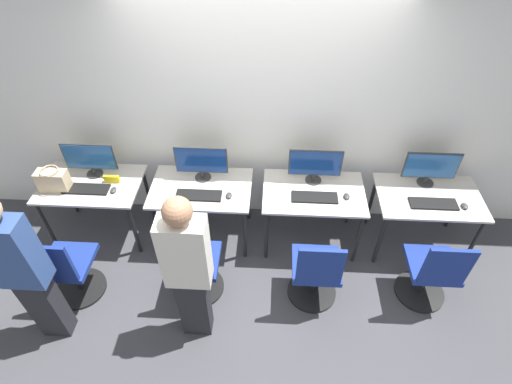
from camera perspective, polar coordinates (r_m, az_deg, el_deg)
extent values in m
plane|color=#3D3D42|center=(4.35, -0.10, -9.63)|extent=(20.00, 20.00, 0.00)
cube|color=silver|center=(4.00, 0.53, 12.04)|extent=(12.00, 0.05, 2.80)
cube|color=#BCB7AD|center=(4.46, -22.57, 1.04)|extent=(1.03, 0.67, 0.02)
cylinder|color=black|center=(4.73, -27.67, -4.34)|extent=(0.04, 0.04, 0.70)
cylinder|color=black|center=(4.35, -16.99, -5.18)|extent=(0.04, 0.04, 0.70)
cylinder|color=black|center=(5.07, -25.19, 0.30)|extent=(0.04, 0.04, 0.70)
cylinder|color=black|center=(4.72, -15.17, -0.09)|extent=(0.04, 0.04, 0.70)
cylinder|color=#2D2D2D|center=(4.55, -22.01, 2.45)|extent=(0.17, 0.17, 0.01)
cylinder|color=#2D2D2D|center=(4.52, -22.15, 2.86)|extent=(0.04, 0.04, 0.07)
cube|color=#2D2D2D|center=(4.42, -22.73, 4.67)|extent=(0.54, 0.01, 0.31)
cube|color=navy|center=(4.42, -22.77, 4.61)|extent=(0.51, 0.01, 0.28)
cube|color=black|center=(4.38, -23.07, 0.40)|extent=(0.46, 0.16, 0.02)
ellipsoid|color=#333333|center=(4.26, -19.70, 0.25)|extent=(0.06, 0.09, 0.03)
cylinder|color=black|center=(4.48, -23.61, -12.51)|extent=(0.48, 0.48, 0.03)
cylinder|color=black|center=(4.32, -24.40, -10.87)|extent=(0.04, 0.04, 0.40)
cube|color=navy|center=(4.15, -25.27, -9.01)|extent=(0.44, 0.44, 0.05)
cube|color=navy|center=(3.87, -27.44, -9.04)|extent=(0.40, 0.04, 0.44)
cube|color=#232328|center=(4.02, -27.72, -14.15)|extent=(0.25, 0.16, 0.77)
cube|color=navy|center=(3.49, -31.52, -7.42)|extent=(0.36, 0.20, 0.67)
cube|color=#BCB7AD|center=(4.11, -7.87, 0.53)|extent=(1.03, 0.67, 0.02)
cylinder|color=black|center=(4.28, -14.15, -5.37)|extent=(0.04, 0.04, 0.70)
cylinder|color=black|center=(4.12, -1.63, -6.06)|extent=(0.04, 0.04, 0.70)
cylinder|color=black|center=(4.65, -12.54, -0.20)|extent=(0.04, 0.04, 0.70)
cylinder|color=black|center=(4.51, -1.09, -0.64)|extent=(0.04, 0.04, 0.70)
cylinder|color=#2D2D2D|center=(4.21, -7.58, 2.12)|extent=(0.17, 0.17, 0.01)
cylinder|color=#2D2D2D|center=(4.18, -7.63, 2.56)|extent=(0.04, 0.04, 0.07)
cube|color=#2D2D2D|center=(4.07, -7.85, 4.53)|extent=(0.54, 0.01, 0.31)
cube|color=navy|center=(4.07, -7.87, 4.45)|extent=(0.51, 0.01, 0.28)
cube|color=black|center=(4.00, -8.19, -0.48)|extent=(0.46, 0.16, 0.02)
ellipsoid|color=#333333|center=(3.96, -3.88, -0.49)|extent=(0.06, 0.09, 0.03)
cylinder|color=black|center=(4.17, -7.99, -13.23)|extent=(0.48, 0.48, 0.03)
cylinder|color=black|center=(4.00, -8.28, -11.53)|extent=(0.04, 0.04, 0.40)
cube|color=navy|center=(3.82, -8.61, -9.58)|extent=(0.44, 0.44, 0.05)
cube|color=navy|center=(3.51, -9.57, -9.75)|extent=(0.40, 0.04, 0.44)
cube|color=#232328|center=(3.64, -8.70, -15.55)|extent=(0.25, 0.16, 0.76)
cube|color=silver|center=(3.06, -10.10, -8.52)|extent=(0.36, 0.20, 0.66)
sphere|color=#9E7051|center=(2.73, -11.20, -2.75)|extent=(0.22, 0.22, 0.22)
cube|color=#BCB7AD|center=(4.07, 8.27, -0.07)|extent=(1.03, 0.67, 0.02)
cylinder|color=black|center=(4.11, 1.51, -6.19)|extent=(0.04, 0.04, 0.70)
cylinder|color=black|center=(4.20, 14.31, -6.53)|extent=(0.04, 0.04, 0.70)
cylinder|color=black|center=(4.50, 1.76, -0.75)|extent=(0.04, 0.04, 0.70)
cylinder|color=black|center=(4.59, 13.40, -1.17)|extent=(0.04, 0.04, 0.70)
cylinder|color=#2D2D2D|center=(4.18, 8.17, 1.72)|extent=(0.17, 0.17, 0.01)
cylinder|color=#2D2D2D|center=(4.16, 8.23, 2.16)|extent=(0.04, 0.04, 0.07)
cube|color=#2D2D2D|center=(4.05, 8.47, 4.13)|extent=(0.54, 0.01, 0.31)
cube|color=navy|center=(4.04, 8.48, 4.05)|extent=(0.51, 0.01, 0.28)
cube|color=black|center=(3.98, 8.37, -0.76)|extent=(0.46, 0.16, 0.02)
ellipsoid|color=#333333|center=(4.05, 12.82, -0.59)|extent=(0.06, 0.09, 0.03)
cylinder|color=black|center=(4.14, 7.93, -13.87)|extent=(0.48, 0.48, 0.03)
cylinder|color=black|center=(3.97, 8.23, -12.18)|extent=(0.04, 0.04, 0.40)
cube|color=navy|center=(3.79, 8.56, -10.25)|extent=(0.44, 0.44, 0.05)
cube|color=navy|center=(3.47, 9.17, -10.48)|extent=(0.40, 0.04, 0.44)
cube|color=#BCB7AD|center=(4.34, 23.53, -0.63)|extent=(1.03, 0.67, 0.02)
cylinder|color=black|center=(4.26, 17.27, -6.56)|extent=(0.04, 0.04, 0.70)
cylinder|color=black|center=(4.59, 28.59, -6.52)|extent=(0.04, 0.04, 0.70)
cylinder|color=black|center=(4.63, 16.12, -1.26)|extent=(0.04, 0.04, 0.70)
cylinder|color=black|center=(4.94, 26.61, -1.58)|extent=(0.04, 0.04, 0.70)
cylinder|color=#2D2D2D|center=(4.47, 23.00, 1.26)|extent=(0.17, 0.17, 0.01)
cylinder|color=#2D2D2D|center=(4.44, 23.14, 1.67)|extent=(0.04, 0.04, 0.07)
cube|color=#2D2D2D|center=(4.34, 23.76, 3.49)|extent=(0.54, 0.01, 0.31)
cube|color=navy|center=(4.33, 23.79, 3.41)|extent=(0.51, 0.01, 0.28)
cube|color=black|center=(4.24, 24.01, -1.54)|extent=(0.46, 0.16, 0.02)
ellipsoid|color=#333333|center=(4.34, 27.66, -1.79)|extent=(0.06, 0.09, 0.03)
cylinder|color=black|center=(4.41, 22.24, -13.01)|extent=(0.48, 0.48, 0.03)
cylinder|color=black|center=(4.25, 23.00, -11.37)|extent=(0.04, 0.04, 0.40)
cube|color=navy|center=(4.08, 23.84, -9.51)|extent=(0.44, 0.44, 0.05)
cube|color=navy|center=(3.79, 25.64, -9.61)|extent=(0.40, 0.04, 0.44)
cube|color=tan|center=(4.46, -26.99, 1.47)|extent=(0.30, 0.14, 0.22)
torus|color=tan|center=(4.39, -27.52, 2.74)|extent=(0.18, 0.18, 0.01)
cube|color=yellow|center=(4.36, -19.91, 1.76)|extent=(0.16, 0.03, 0.08)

